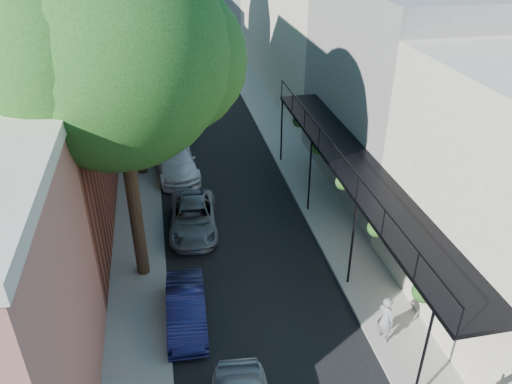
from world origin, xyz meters
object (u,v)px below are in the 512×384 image
oak_mid (134,28)px  parked_car_f (161,101)px  parked_car_b (186,309)px  parked_car_e (182,122)px  parked_car_c (193,218)px  parked_car_d (175,160)px  pedestrian (386,319)px  oak_near (129,56)px

oak_mid → parked_car_f: oak_mid is taller
parked_car_b → parked_car_e: 15.87m
parked_car_b → parked_car_c: 5.35m
parked_car_f → parked_car_d: bearing=-81.1°
parked_car_f → parked_car_e: bearing=-67.8°
parked_car_c → pedestrian: pedestrian is taller
oak_near → parked_car_c: (1.63, 2.29, -7.31)m
parked_car_c → pedestrian: size_ratio=2.52×
oak_near → pedestrian: oak_near is taller
oak_mid → parked_car_e: size_ratio=3.06×
oak_near → parked_car_e: (1.86, 12.83, -7.31)m
parked_car_f → pedestrian: 22.50m
parked_car_d → parked_car_f: bearing=87.1°
parked_car_d → parked_car_c: bearing=-90.8°
parked_car_e → oak_mid: bearing=-113.9°
pedestrian → parked_car_f: bearing=-2.2°
parked_car_c → parked_car_b: bearing=-93.0°
parked_car_e → pedestrian: (4.90, -17.85, 0.37)m
parked_car_c → parked_car_f: size_ratio=1.10×
oak_mid → parked_car_e: 8.33m
oak_mid → parked_car_b: (0.98, -10.99, -6.48)m
parked_car_c → pedestrian: 8.94m
parked_car_b → oak_mid: bearing=97.4°
oak_near → pedestrian: 10.91m
parked_car_d → parked_car_e: 5.30m
parked_car_f → oak_near: bearing=-86.4°
parked_car_b → pedestrian: 6.18m
parked_car_e → parked_car_d: bearing=-99.8°
oak_mid → parked_car_d: 6.50m
oak_near → parked_car_e: oak_near is taller
parked_car_e → parked_car_f: (-1.10, 3.84, 0.05)m
parked_car_d → pedestrian: 13.77m
parked_car_e → parked_car_f: bearing=103.5°
oak_mid → parked_car_c: bearing=-73.5°
oak_mid → pedestrian: size_ratio=6.22×
oak_mid → parked_car_c: oak_mid is taller
parked_car_e → pedestrian: bearing=-77.1°
oak_mid → parked_car_d: size_ratio=2.17×
oak_mid → pedestrian: 15.89m
parked_car_c → parked_car_d: (-0.44, 5.28, 0.11)m
parked_car_b → parked_car_c: same height
parked_car_f → parked_car_b: bearing=-83.3°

